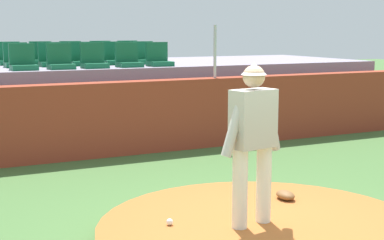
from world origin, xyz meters
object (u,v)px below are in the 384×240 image
(baseball, at_px, (170,222))
(stadium_chair_8, at_px, (114,57))
(pitcher, at_px, (253,132))
(stadium_chair_9, at_px, (144,57))
(stadium_chair_3, at_px, (128,59))
(stadium_chair_10, at_px, (9,58))
(fielding_glove, at_px, (285,195))
(stadium_chair_12, at_px, (72,56))
(stadium_chair_4, at_px, (159,59))
(stadium_chair_11, at_px, (41,57))
(stadium_chair_5, at_px, (16,59))
(stadium_chair_7, at_px, (82,58))
(stadium_chair_0, at_px, (23,62))
(stadium_chair_2, at_px, (94,60))
(stadium_chair_13, at_px, (102,56))
(stadium_chair_14, at_px, (129,55))
(stadium_chair_1, at_px, (60,61))
(stadium_chair_6, at_px, (51,59))

(baseball, bearing_deg, stadium_chair_8, 76.39)
(pitcher, xyz_separation_m, stadium_chair_9, (1.52, 7.08, 0.47))
(stadium_chair_3, relative_size, stadium_chair_10, 1.00)
(fielding_glove, distance_m, stadium_chair_12, 7.54)
(stadium_chair_4, height_order, stadium_chair_11, same)
(stadium_chair_5, bearing_deg, stadium_chair_7, 178.97)
(stadium_chair_0, distance_m, stadium_chair_10, 1.80)
(pitcher, relative_size, stadium_chair_2, 3.51)
(stadium_chair_7, bearing_deg, fielding_glove, 96.86)
(stadium_chair_12, bearing_deg, stadium_chair_0, 52.07)
(stadium_chair_4, bearing_deg, stadium_chair_3, 0.02)
(stadium_chair_7, distance_m, stadium_chair_11, 1.13)
(stadium_chair_13, bearing_deg, stadium_chair_9, 126.56)
(stadium_chair_3, bearing_deg, stadium_chair_0, 0.01)
(pitcher, xyz_separation_m, stadium_chair_10, (-1.26, 8.00, 0.47))
(stadium_chair_7, relative_size, stadium_chair_14, 1.00)
(stadium_chair_11, bearing_deg, stadium_chair_1, 89.71)
(stadium_chair_2, relative_size, stadium_chair_4, 1.00)
(pitcher, xyz_separation_m, stadium_chair_2, (0.09, 6.17, 0.47))
(stadium_chair_6, distance_m, stadium_chair_12, 1.13)
(stadium_chair_0, height_order, stadium_chair_14, same)
(stadium_chair_2, bearing_deg, stadium_chair_10, -53.50)
(fielding_glove, bearing_deg, stadium_chair_7, -169.15)
(stadium_chair_6, bearing_deg, stadium_chair_2, 126.11)
(fielding_glove, relative_size, stadium_chair_10, 0.60)
(stadium_chair_11, bearing_deg, stadium_chair_5, 52.12)
(stadium_chair_0, bearing_deg, stadium_chair_7, -147.11)
(stadium_chair_9, bearing_deg, stadium_chair_12, -32.59)
(stadium_chair_7, bearing_deg, stadium_chair_8, -179.14)
(stadium_chair_11, relative_size, stadium_chair_12, 1.00)
(baseball, xyz_separation_m, stadium_chair_3, (1.64, 5.84, 1.45))
(stadium_chair_2, xyz_separation_m, stadium_chair_5, (-1.35, 0.95, 0.00))
(stadium_chair_4, distance_m, stadium_chair_11, 2.75)
(stadium_chair_11, height_order, stadium_chair_12, same)
(stadium_chair_0, bearing_deg, baseball, 94.65)
(stadium_chair_4, xyz_separation_m, stadium_chair_7, (-1.41, 0.89, 0.00))
(stadium_chair_10, distance_m, stadium_chair_13, 2.08)
(pitcher, bearing_deg, stadium_chair_9, 67.17)
(baseball, height_order, stadium_chair_14, stadium_chair_14)
(stadium_chair_9, distance_m, stadium_chair_12, 1.68)
(stadium_chair_7, bearing_deg, baseball, 82.33)
(stadium_chair_2, relative_size, stadium_chair_14, 1.00)
(stadium_chair_1, bearing_deg, stadium_chair_4, -179.40)
(stadium_chair_7, height_order, stadium_chair_10, same)
(stadium_chair_1, bearing_deg, stadium_chair_14, -138.44)
(baseball, relative_size, stadium_chair_7, 0.15)
(stadium_chair_6, bearing_deg, stadium_chair_14, -155.36)
(baseball, height_order, stadium_chair_10, stadium_chair_10)
(stadium_chair_5, distance_m, stadium_chair_13, 2.27)
(pitcher, xyz_separation_m, stadium_chair_13, (0.82, 8.02, 0.47))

